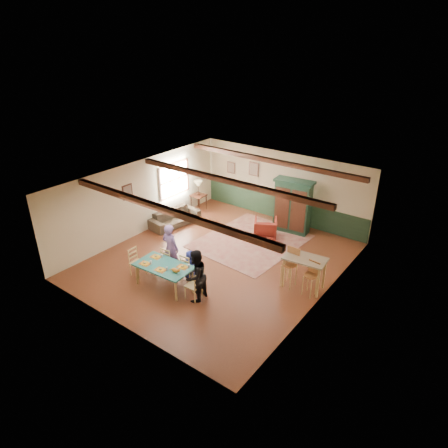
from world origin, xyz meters
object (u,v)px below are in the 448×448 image
Objects in this scene: dining_chair_end_right at (193,285)px; person_child at (190,265)px; person_man at (171,248)px; cat at (175,270)px; dining_chair_end_left at (138,262)px; table_lamp at (198,188)px; dining_chair_far_right at (189,267)px; armchair at (265,228)px; end_table at (199,202)px; person_woman at (196,276)px; bar_stool_right at (310,279)px; dining_table at (164,276)px; sofa at (175,217)px; bar_stool_left at (289,268)px; armoire at (293,206)px; counter_table at (304,273)px; dining_chair_far_left at (170,260)px.

person_child reaches higher than dining_chair_end_right.
person_man is 1.20m from cat.
dining_chair_end_left is at bearing 27.30° from person_child.
cat is 0.55× the size of table_lamp.
person_child is at bearing -90.00° from dining_chair_far_right.
end_table is (-3.53, 0.51, -0.04)m from armchair.
person_woman is 1.48× the size of bar_stool_right.
person_woman reaches higher than dining_chair_far_right.
dining_chair_end_right is at bearing 9.46° from cat.
table_lamp is (-2.38, 4.14, 0.16)m from person_man.
person_woman is 1.11m from person_child.
person_child is at bearing -62.70° from dining_chair_end_left.
cat is at bearing -7.35° from dining_table.
sofa is 5.55m from bar_stool_left.
dining_table is 0.67m from cat.
armoire reaches higher than table_lamp.
armoire is 4.11m from end_table.
person_man is (0.65, 0.77, 0.36)m from dining_chair_end_left.
counter_table is at bearing 149.48° from bar_stool_right.
sofa is (-3.82, -2.16, -0.70)m from armoire.
person_man is 4.00m from counter_table.
table_lamp is (-3.12, 4.10, 0.49)m from person_child.
cat is 3.24m from bar_stool_left.
person_woman reaches higher than person_child.
table_lamp is at bearing -63.04° from person_man.
dining_chair_far_left and dining_chair_far_right have the same top height.
dining_table is 1.89× the size of dining_chair_end_left.
armchair is 0.79× the size of bar_stool_right.
dining_chair_end_right is at bearing 64.61° from armchair.
dining_table is 0.94m from person_man.
bar_stool_left is at bearing -178.18° from bar_stool_right.
dining_chair_far_left is at bearing -131.62° from sofa.
person_child is 0.90× the size of bar_stool_right.
armchair is 3.52m from sofa.
dining_chair_end_right is 4.30m from armchair.
cat reaches higher than sofa.
bar_stool_right is at bearing -36.53° from counter_table.
bar_stool_right is at bearing -67.75° from dining_chair_end_left.
person_man is at bearing -130.85° from sofa.
armoire reaches higher than person_man.
dining_chair_far_left is 0.74m from person_child.
dining_chair_end_left is 1.07m from person_man.
dining_chair_end_right is 0.33m from person_woman.
armoire reaches higher than dining_chair_end_left.
person_child is (-0.73, 0.70, 0.03)m from dining_chair_end_right.
person_man is at bearing -60.08° from end_table.
bar_stool_left is (2.35, 2.23, -0.18)m from cat.
armchair is at bearing -8.23° from table_lamp.
dining_table is 0.83× the size of sofa.
end_table is at bearing -37.77° from armchair.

